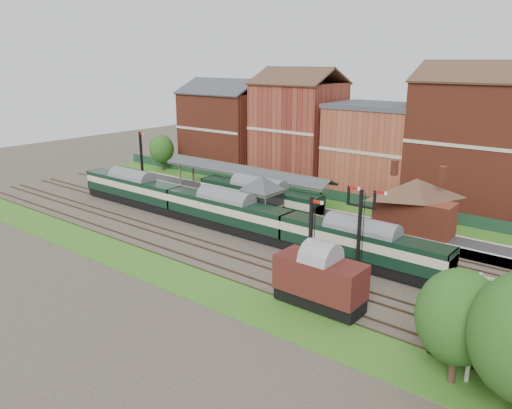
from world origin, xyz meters
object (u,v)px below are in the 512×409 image
Objects in this scene: dmu_train at (226,211)px; signal_box at (262,200)px; semaphore_bracket at (360,228)px; goods_van_a at (320,279)px; platform_railcar at (259,197)px.

signal_box is at bearing 52.49° from dmu_train.
semaphore_bracket is at bearing -8.11° from dmu_train.
signal_box is 0.88× the size of goods_van_a.
dmu_train is (-2.49, -3.25, -0.95)m from signal_box.
dmu_train is at bearing 171.89° from semaphore_bracket.
signal_box reaches higher than platform_railcar.
dmu_train is at bearing -127.51° from signal_box.
semaphore_bracket is 17.87m from dmu_train.
goods_van_a is at bearing -88.48° from semaphore_bracket.
goods_van_a is at bearing -38.85° from signal_box.
semaphore_bracket is (15.04, -5.75, 1.44)m from signal_box.
dmu_train is at bearing -85.45° from platform_railcar.
dmu_train is (-17.53, 2.50, -2.39)m from semaphore_bracket.
goods_van_a is at bearing -26.94° from dmu_train.
signal_box is at bearing 141.15° from goods_van_a.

